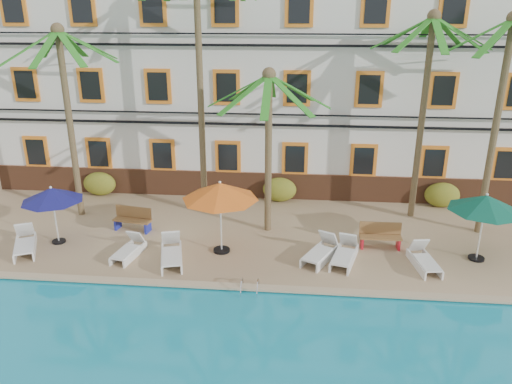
# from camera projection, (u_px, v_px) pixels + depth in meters

# --- Properties ---
(ground) EXTENTS (100.00, 100.00, 0.00)m
(ground) POSITION_uv_depth(u_px,v_px,m) (243.00, 280.00, 16.51)
(ground) COLOR #384C23
(ground) RESTS_ON ground
(pool_deck) EXTENTS (30.00, 12.00, 0.25)m
(pool_deck) POSITION_uv_depth(u_px,v_px,m) (257.00, 217.00, 21.13)
(pool_deck) COLOR tan
(pool_deck) RESTS_ON ground
(pool_coping) EXTENTS (30.00, 0.35, 0.06)m
(pool_coping) POSITION_uv_depth(u_px,v_px,m) (240.00, 287.00, 15.58)
(pool_coping) COLOR tan
(pool_coping) RESTS_ON pool_deck
(hotel_building) EXTENTS (25.40, 6.44, 10.22)m
(hotel_building) POSITION_uv_depth(u_px,v_px,m) (267.00, 76.00, 23.94)
(hotel_building) COLOR silver
(hotel_building) RESTS_ON pool_deck
(palm_a) EXTENTS (4.43, 4.43, 7.69)m
(palm_a) POSITION_uv_depth(u_px,v_px,m) (66.00, 96.00, 19.35)
(palm_a) COLOR brown
(palm_a) RESTS_ON pool_deck
(palm_b) EXTENTS (4.43, 4.43, 9.87)m
(palm_b) POSITION_uv_depth(u_px,v_px,m) (199.00, 63.00, 19.22)
(palm_b) COLOR brown
(palm_b) RESTS_ON pool_deck
(palm_c) EXTENTS (4.43, 4.43, 6.26)m
(palm_c) POSITION_uv_depth(u_px,v_px,m) (269.00, 127.00, 18.20)
(palm_c) COLOR brown
(palm_c) RESTS_ON pool_deck
(palm_d) EXTENTS (4.43, 4.43, 8.17)m
(palm_d) POSITION_uv_depth(u_px,v_px,m) (425.00, 90.00, 19.13)
(palm_d) COLOR brown
(palm_d) RESTS_ON pool_deck
(palm_e) EXTENTS (4.43, 4.43, 8.13)m
(palm_e) POSITION_uv_depth(u_px,v_px,m) (501.00, 98.00, 17.64)
(palm_e) COLOR brown
(palm_e) RESTS_ON pool_deck
(shrub_left) EXTENTS (1.50, 0.90, 1.10)m
(shrub_left) POSITION_uv_depth(u_px,v_px,m) (100.00, 184.00, 23.05)
(shrub_left) COLOR #265317
(shrub_left) RESTS_ON pool_deck
(shrub_mid) EXTENTS (1.50, 0.90, 1.10)m
(shrub_mid) POSITION_uv_depth(u_px,v_px,m) (280.00, 190.00, 22.31)
(shrub_mid) COLOR #265317
(shrub_mid) RESTS_ON pool_deck
(shrub_right) EXTENTS (1.50, 0.90, 1.10)m
(shrub_right) POSITION_uv_depth(u_px,v_px,m) (442.00, 195.00, 21.69)
(shrub_right) COLOR #265317
(shrub_right) RESTS_ON pool_deck
(umbrella_blue) EXTENTS (2.22, 2.22, 2.22)m
(umbrella_blue) POSITION_uv_depth(u_px,v_px,m) (52.00, 195.00, 17.93)
(umbrella_blue) COLOR black
(umbrella_blue) RESTS_ON pool_deck
(umbrella_red) EXTENTS (2.68, 2.68, 2.68)m
(umbrella_red) POSITION_uv_depth(u_px,v_px,m) (220.00, 192.00, 17.10)
(umbrella_red) COLOR black
(umbrella_red) RESTS_ON pool_deck
(umbrella_green) EXTENTS (2.45, 2.45, 2.46)m
(umbrella_green) POSITION_uv_depth(u_px,v_px,m) (486.00, 203.00, 16.61)
(umbrella_green) COLOR black
(umbrella_green) RESTS_ON pool_deck
(lounger_a) EXTENTS (1.42, 1.99, 0.89)m
(lounger_a) POSITION_uv_depth(u_px,v_px,m) (25.00, 243.00, 17.85)
(lounger_a) COLOR silver
(lounger_a) RESTS_ON pool_deck
(lounger_b) EXTENTS (0.88, 1.73, 0.78)m
(lounger_b) POSITION_uv_depth(u_px,v_px,m) (129.00, 249.00, 17.48)
(lounger_b) COLOR silver
(lounger_b) RESTS_ON pool_deck
(lounger_c) EXTENTS (1.17, 2.07, 0.93)m
(lounger_c) POSITION_uv_depth(u_px,v_px,m) (171.00, 253.00, 17.12)
(lounger_c) COLOR silver
(lounger_c) RESTS_ON pool_deck
(lounger_d) EXTENTS (1.43, 1.97, 0.88)m
(lounger_d) POSITION_uv_depth(u_px,v_px,m) (321.00, 252.00, 17.25)
(lounger_d) COLOR silver
(lounger_d) RESTS_ON pool_deck
(lounger_e) EXTENTS (1.13, 1.97, 0.88)m
(lounger_e) POSITION_uv_depth(u_px,v_px,m) (345.00, 254.00, 17.09)
(lounger_e) COLOR silver
(lounger_e) RESTS_ON pool_deck
(lounger_f) EXTENTS (0.89, 1.83, 0.83)m
(lounger_f) POSITION_uv_depth(u_px,v_px,m) (424.00, 260.00, 16.74)
(lounger_f) COLOR silver
(lounger_f) RESTS_ON pool_deck
(bench_left) EXTENTS (1.56, 0.73, 0.93)m
(bench_left) POSITION_uv_depth(u_px,v_px,m) (133.00, 219.00, 19.47)
(bench_left) COLOR olive
(bench_left) RESTS_ON pool_deck
(bench_right) EXTENTS (1.50, 0.49, 0.93)m
(bench_right) POSITION_uv_depth(u_px,v_px,m) (380.00, 235.00, 18.07)
(bench_right) COLOR olive
(bench_right) RESTS_ON pool_deck
(pool_ladder) EXTENTS (0.54, 0.74, 0.74)m
(pool_ladder) POSITION_uv_depth(u_px,v_px,m) (250.00, 290.00, 15.46)
(pool_ladder) COLOR silver
(pool_ladder) RESTS_ON ground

